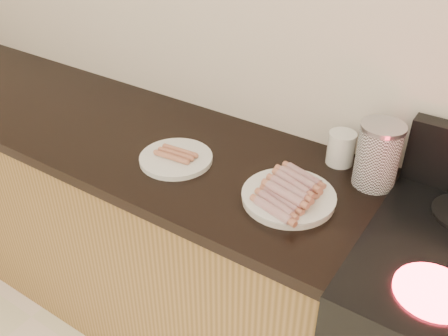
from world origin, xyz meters
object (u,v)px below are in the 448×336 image
Objects in this scene: main_plate at (288,198)px; side_plate at (176,159)px; mug at (341,148)px; canister at (378,155)px.

side_plate is at bearing -178.14° from main_plate.
mug is at bearing 81.05° from main_plate.
mug is at bearing 32.49° from side_plate.
main_plate is 0.30m from canister.
side_plate is at bearing -158.09° from canister.
mug is (0.45, 0.29, 0.05)m from side_plate.
canister is at bearing -21.80° from mug.
canister reaches higher than side_plate.
side_plate is at bearing -147.51° from mug.
canister is at bearing 21.91° from side_plate.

